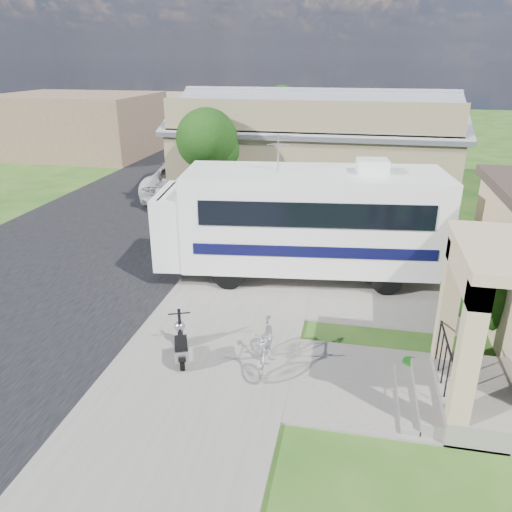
% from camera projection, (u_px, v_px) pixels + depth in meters
% --- Properties ---
extents(ground, '(120.00, 120.00, 0.00)m').
position_uv_depth(ground, '(255.00, 347.00, 11.78)').
color(ground, '#1C4512').
extents(street_slab, '(9.00, 80.00, 0.02)m').
position_uv_depth(street_slab, '(137.00, 209.00, 22.26)').
color(street_slab, black).
rests_on(street_slab, ground).
extents(sidewalk_slab, '(4.00, 80.00, 0.06)m').
position_uv_depth(sidewalk_slab, '(280.00, 218.00, 21.04)').
color(sidewalk_slab, '#67655D').
rests_on(sidewalk_slab, ground).
extents(driveway_slab, '(7.00, 6.00, 0.05)m').
position_uv_depth(driveway_slab, '(331.00, 275.00, 15.58)').
color(driveway_slab, '#67655D').
rests_on(driveway_slab, ground).
extents(walk_slab, '(4.00, 3.00, 0.05)m').
position_uv_depth(walk_slab, '(388.00, 388.00, 10.30)').
color(walk_slab, '#67655D').
rests_on(walk_slab, ground).
extents(warehouse, '(12.50, 8.40, 5.04)m').
position_uv_depth(warehouse, '(315.00, 155.00, 23.72)').
color(warehouse, '#817150').
rests_on(warehouse, ground).
extents(distant_bldg_far, '(10.00, 8.00, 4.00)m').
position_uv_depth(distant_bldg_far, '(78.00, 124.00, 34.20)').
color(distant_bldg_far, brown).
rests_on(distant_bldg_far, ground).
extents(distant_bldg_near, '(8.00, 7.00, 3.20)m').
position_uv_depth(distant_bldg_near, '(169.00, 113.00, 44.87)').
color(distant_bldg_near, '#817150').
rests_on(distant_bldg_near, ground).
extents(street_tree_a, '(2.44, 2.40, 4.58)m').
position_uv_depth(street_tree_a, '(210.00, 142.00, 19.48)').
color(street_tree_a, black).
rests_on(street_tree_a, ground).
extents(street_tree_b, '(2.44, 2.40, 4.73)m').
position_uv_depth(street_tree_b, '(260.00, 112.00, 28.51)').
color(street_tree_b, black).
rests_on(street_tree_b, ground).
extents(street_tree_c, '(2.44, 2.40, 4.42)m').
position_uv_depth(street_tree_c, '(283.00, 103.00, 36.79)').
color(street_tree_c, black).
rests_on(street_tree_c, ground).
extents(motorhome, '(8.67, 3.64, 4.31)m').
position_uv_depth(motorhome, '(302.00, 219.00, 14.95)').
color(motorhome, silver).
rests_on(motorhome, ground).
extents(shrub, '(2.18, 2.08, 2.67)m').
position_uv_depth(shrub, '(488.00, 280.00, 12.03)').
color(shrub, black).
rests_on(shrub, ground).
extents(scooter, '(0.76, 1.37, 0.94)m').
position_uv_depth(scooter, '(181.00, 345.00, 11.09)').
color(scooter, black).
rests_on(scooter, ground).
extents(bicycle, '(0.53, 1.77, 1.06)m').
position_uv_depth(bicycle, '(265.00, 347.00, 10.82)').
color(bicycle, '#9C9BA2').
rests_on(bicycle, ground).
extents(pickup_truck, '(3.47, 6.46, 1.73)m').
position_uv_depth(pickup_truck, '(184.00, 177.00, 24.41)').
color(pickup_truck, silver).
rests_on(pickup_truck, ground).
extents(van, '(3.38, 6.73, 1.87)m').
position_uv_depth(van, '(217.00, 152.00, 30.33)').
color(van, silver).
rests_on(van, ground).
extents(garden_hose, '(0.37, 0.37, 0.17)m').
position_uv_depth(garden_hose, '(411.00, 365.00, 10.95)').
color(garden_hose, '#135C12').
rests_on(garden_hose, ground).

